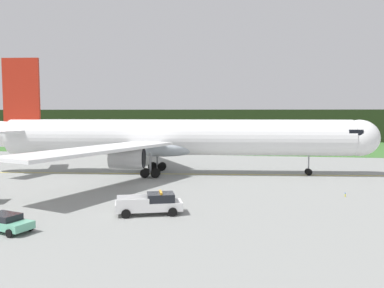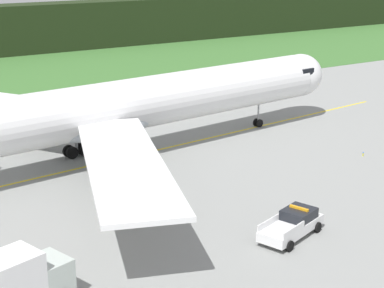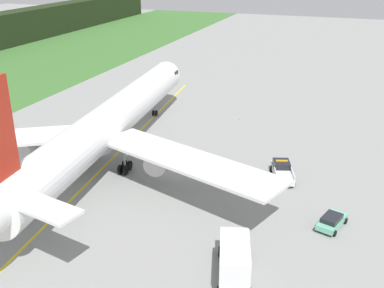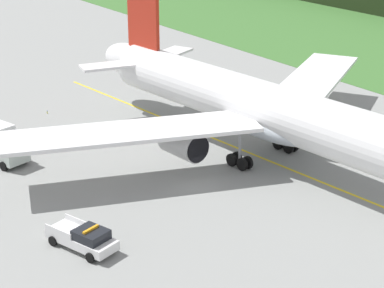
% 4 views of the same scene
% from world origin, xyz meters
% --- Properties ---
extents(ground, '(320.00, 320.00, 0.00)m').
position_xyz_m(ground, '(0.00, 0.00, 0.00)').
color(ground, gray).
extents(taxiway_centerline_main, '(74.87, 8.17, 0.01)m').
position_xyz_m(taxiway_centerline_main, '(2.53, 8.95, 0.00)').
color(taxiway_centerline_main, yellow).
rests_on(taxiway_centerline_main, ground).
extents(airliner, '(56.20, 46.85, 16.08)m').
position_xyz_m(airliner, '(1.69, 8.87, 5.00)').
color(airliner, silver).
rests_on(airliner, ground).
extents(ops_pickup_truck, '(5.97, 3.72, 1.94)m').
position_xyz_m(ops_pickup_truck, '(4.62, -12.98, 0.90)').
color(ops_pickup_truck, silver).
rests_on(ops_pickup_truck, ground).
extents(catering_truck, '(7.38, 4.27, 3.74)m').
position_xyz_m(catering_truck, '(-15.23, -12.44, 1.88)').
color(catering_truck, '#B0BBB3').
rests_on(catering_truck, ground).
extents(staff_car, '(4.36, 2.91, 1.30)m').
position_xyz_m(staff_car, '(-4.55, -19.48, 0.70)').
color(staff_car, '#66B695').
rests_on(staff_car, ground).
extents(taxiway_edge_light_east, '(0.12, 0.12, 0.43)m').
position_xyz_m(taxiway_edge_light_east, '(22.29, -3.06, 0.23)').
color(taxiway_edge_light_east, yellow).
rests_on(taxiway_edge_light_east, ground).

